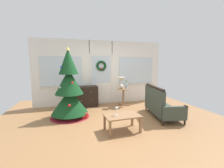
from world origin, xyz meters
TOP-DOWN VIEW (x-y plane):
  - ground_plane at (0.00, 0.00)m, footprint 6.76×6.76m
  - back_wall_with_door at (0.00, 2.08)m, footprint 5.20×0.19m
  - christmas_tree at (-1.24, 0.71)m, footprint 1.17×1.17m
  - dresser_cabinet at (-0.66, 1.79)m, footprint 0.91×0.47m
  - settee_sofa at (1.44, 0.03)m, footprint 0.94×1.62m
  - side_table at (0.73, 1.42)m, footprint 0.50×0.48m
  - table_lamp at (0.67, 1.46)m, footprint 0.28×0.28m
  - flower_vase at (0.83, 1.36)m, footprint 0.11×0.10m
  - coffee_table at (-0.02, -0.64)m, footprint 0.87×0.57m
  - wine_glass at (-0.15, -0.63)m, footprint 0.08×0.08m
  - gift_box at (-0.82, 0.47)m, footprint 0.16×0.14m

SIDE VIEW (x-z plane):
  - ground_plane at x=0.00m, z-range 0.00..0.00m
  - gift_box at x=-0.82m, z-range 0.00..0.16m
  - coffee_table at x=-0.02m, z-range 0.14..0.54m
  - settee_sofa at x=1.44m, z-range -0.10..0.86m
  - dresser_cabinet at x=-0.66m, z-range 0.00..0.78m
  - side_table at x=0.73m, z-range 0.15..0.83m
  - wine_glass at x=-0.15m, z-range 0.44..0.64m
  - christmas_tree at x=-1.24m, z-range -0.27..1.86m
  - flower_vase at x=0.83m, z-range 0.63..0.98m
  - table_lamp at x=0.67m, z-range 0.75..1.19m
  - back_wall_with_door at x=0.00m, z-range 0.01..2.56m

